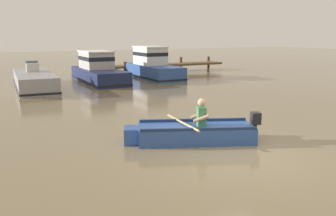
# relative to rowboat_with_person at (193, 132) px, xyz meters

# --- Properties ---
(ground_plane) EXTENTS (120.00, 120.00, 0.00)m
(ground_plane) POSITION_rel_rowboat_with_person_xyz_m (0.44, -1.39, -0.25)
(ground_plane) COLOR #7A6B4C
(wooden_dock) EXTENTS (11.58, 1.64, 1.18)m
(wooden_dock) POSITION_rel_rowboat_with_person_xyz_m (6.97, 17.22, 0.29)
(wooden_dock) COLOR brown
(wooden_dock) RESTS_ON ground
(rowboat_with_person) EXTENTS (3.59, 2.38, 1.19)m
(rowboat_with_person) POSITION_rel_rowboat_with_person_xyz_m (0.00, 0.00, 0.00)
(rowboat_with_person) COLOR #2D519E
(rowboat_with_person) RESTS_ON ground
(moored_boat_grey) EXTENTS (2.19, 6.71, 1.44)m
(moored_boat_grey) POSITION_rel_rowboat_with_person_xyz_m (-2.47, 12.53, 0.16)
(moored_boat_grey) COLOR gray
(moored_boat_grey) RESTS_ON ground
(moored_boat_navy) EXTENTS (2.08, 5.88, 1.89)m
(moored_boat_navy) POSITION_rel_rowboat_with_person_xyz_m (1.39, 13.49, 0.44)
(moored_boat_navy) COLOR #19234C
(moored_boat_navy) RESTS_ON ground
(moored_boat_blue) EXTENTS (1.99, 5.70, 2.10)m
(moored_boat_blue) POSITION_rel_rowboat_with_person_xyz_m (5.25, 13.96, 0.52)
(moored_boat_blue) COLOR #2D519E
(moored_boat_blue) RESTS_ON ground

